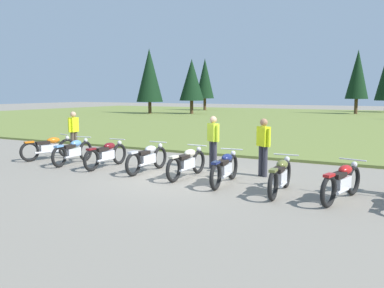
{
  "coord_description": "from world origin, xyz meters",
  "views": [
    {
      "loc": [
        5.59,
        -9.89,
        2.4
      ],
      "look_at": [
        0.0,
        0.6,
        0.9
      ],
      "focal_mm": 38.24,
      "sensor_mm": 36.0,
      "label": 1
    }
  ],
  "objects_px": {
    "motorcycle_orange": "(49,147)",
    "motorcycle_silver": "(147,158)",
    "motorcycle_navy": "(225,168)",
    "motorcycle_maroon": "(106,154)",
    "motorcycle_cream": "(187,162)",
    "motorcycle_olive": "(280,176)",
    "rider_in_hivis_vest": "(263,144)",
    "rider_near_row_end": "(74,130)",
    "motorcycle_red": "(342,182)",
    "rider_checking_bike": "(213,139)",
    "motorcycle_sky_blue": "(73,151)"
  },
  "relations": [
    {
      "from": "motorcycle_cream",
      "to": "motorcycle_sky_blue",
      "type": "bearing_deg",
      "value": 178.04
    },
    {
      "from": "rider_in_hivis_vest",
      "to": "motorcycle_maroon",
      "type": "bearing_deg",
      "value": -168.13
    },
    {
      "from": "motorcycle_sky_blue",
      "to": "motorcycle_cream",
      "type": "xyz_separation_m",
      "value": [
        4.47,
        -0.15,
        0.0
      ]
    },
    {
      "from": "motorcycle_orange",
      "to": "motorcycle_red",
      "type": "relative_size",
      "value": 0.98
    },
    {
      "from": "motorcycle_olive",
      "to": "motorcycle_red",
      "type": "distance_m",
      "value": 1.39
    },
    {
      "from": "rider_checking_bike",
      "to": "rider_in_hivis_vest",
      "type": "distance_m",
      "value": 1.81
    },
    {
      "from": "motorcycle_orange",
      "to": "motorcycle_silver",
      "type": "xyz_separation_m",
      "value": [
        4.47,
        -0.3,
        0.0
      ]
    },
    {
      "from": "motorcycle_navy",
      "to": "motorcycle_olive",
      "type": "xyz_separation_m",
      "value": [
        1.57,
        -0.3,
        0.0
      ]
    },
    {
      "from": "motorcycle_maroon",
      "to": "motorcycle_cream",
      "type": "relative_size",
      "value": 1.0
    },
    {
      "from": "motorcycle_maroon",
      "to": "motorcycle_cream",
      "type": "bearing_deg",
      "value": -2.87
    },
    {
      "from": "motorcycle_red",
      "to": "rider_in_hivis_vest",
      "type": "bearing_deg",
      "value": 143.57
    },
    {
      "from": "motorcycle_red",
      "to": "rider_in_hivis_vest",
      "type": "distance_m",
      "value": 3.03
    },
    {
      "from": "motorcycle_maroon",
      "to": "motorcycle_silver",
      "type": "relative_size",
      "value": 1.0
    },
    {
      "from": "motorcycle_maroon",
      "to": "motorcycle_silver",
      "type": "height_order",
      "value": "same"
    },
    {
      "from": "motorcycle_olive",
      "to": "rider_in_hivis_vest",
      "type": "xyz_separation_m",
      "value": [
        -1.01,
        1.77,
        0.51
      ]
    },
    {
      "from": "motorcycle_navy",
      "to": "rider_in_hivis_vest",
      "type": "relative_size",
      "value": 1.26
    },
    {
      "from": "motorcycle_sky_blue",
      "to": "motorcycle_olive",
      "type": "bearing_deg",
      "value": -5.78
    },
    {
      "from": "motorcycle_sky_blue",
      "to": "motorcycle_silver",
      "type": "relative_size",
      "value": 1.0
    },
    {
      "from": "motorcycle_silver",
      "to": "motorcycle_olive",
      "type": "xyz_separation_m",
      "value": [
        4.31,
        -0.74,
        0.0
      ]
    },
    {
      "from": "motorcycle_navy",
      "to": "motorcycle_olive",
      "type": "bearing_deg",
      "value": -10.89
    },
    {
      "from": "motorcycle_cream",
      "to": "rider_in_hivis_vest",
      "type": "bearing_deg",
      "value": 32.59
    },
    {
      "from": "motorcycle_silver",
      "to": "motorcycle_olive",
      "type": "height_order",
      "value": "same"
    },
    {
      "from": "rider_near_row_end",
      "to": "rider_in_hivis_vest",
      "type": "height_order",
      "value": "same"
    },
    {
      "from": "motorcycle_red",
      "to": "rider_checking_bike",
      "type": "distance_m",
      "value": 4.73
    },
    {
      "from": "motorcycle_cream",
      "to": "motorcycle_navy",
      "type": "height_order",
      "value": "same"
    },
    {
      "from": "motorcycle_sky_blue",
      "to": "motorcycle_navy",
      "type": "distance_m",
      "value": 5.78
    },
    {
      "from": "rider_checking_bike",
      "to": "rider_in_hivis_vest",
      "type": "height_order",
      "value": "same"
    },
    {
      "from": "motorcycle_silver",
      "to": "motorcycle_red",
      "type": "bearing_deg",
      "value": -7.45
    },
    {
      "from": "motorcycle_olive",
      "to": "rider_in_hivis_vest",
      "type": "relative_size",
      "value": 1.26
    },
    {
      "from": "motorcycle_orange",
      "to": "motorcycle_sky_blue",
      "type": "height_order",
      "value": "same"
    },
    {
      "from": "motorcycle_navy",
      "to": "motorcycle_maroon",
      "type": "bearing_deg",
      "value": 174.2
    },
    {
      "from": "motorcycle_olive",
      "to": "rider_checking_bike",
      "type": "relative_size",
      "value": 1.26
    },
    {
      "from": "motorcycle_orange",
      "to": "motorcycle_navy",
      "type": "bearing_deg",
      "value": -5.86
    },
    {
      "from": "motorcycle_olive",
      "to": "rider_near_row_end",
      "type": "bearing_deg",
      "value": 164.87
    },
    {
      "from": "motorcycle_navy",
      "to": "motorcycle_orange",
      "type": "bearing_deg",
      "value": 174.14
    },
    {
      "from": "motorcycle_olive",
      "to": "motorcycle_silver",
      "type": "bearing_deg",
      "value": 170.28
    },
    {
      "from": "motorcycle_navy",
      "to": "motorcycle_sky_blue",
      "type": "bearing_deg",
      "value": 175.63
    },
    {
      "from": "motorcycle_orange",
      "to": "motorcycle_silver",
      "type": "bearing_deg",
      "value": -3.88
    },
    {
      "from": "motorcycle_cream",
      "to": "rider_near_row_end",
      "type": "bearing_deg",
      "value": 163.26
    },
    {
      "from": "motorcycle_orange",
      "to": "rider_in_hivis_vest",
      "type": "bearing_deg",
      "value": 5.35
    },
    {
      "from": "motorcycle_silver",
      "to": "motorcycle_navy",
      "type": "distance_m",
      "value": 2.78
    },
    {
      "from": "motorcycle_silver",
      "to": "motorcycle_olive",
      "type": "bearing_deg",
      "value": -9.72
    },
    {
      "from": "rider_checking_bike",
      "to": "motorcycle_orange",
      "type": "bearing_deg",
      "value": -169.44
    },
    {
      "from": "motorcycle_orange",
      "to": "motorcycle_navy",
      "type": "distance_m",
      "value": 7.25
    },
    {
      "from": "motorcycle_red",
      "to": "motorcycle_olive",
      "type": "bearing_deg",
      "value": 179.72
    },
    {
      "from": "motorcycle_maroon",
      "to": "rider_near_row_end",
      "type": "bearing_deg",
      "value": 150.93
    },
    {
      "from": "motorcycle_navy",
      "to": "rider_near_row_end",
      "type": "height_order",
      "value": "rider_near_row_end"
    },
    {
      "from": "motorcycle_maroon",
      "to": "rider_in_hivis_vest",
      "type": "bearing_deg",
      "value": 11.87
    },
    {
      "from": "motorcycle_cream",
      "to": "rider_near_row_end",
      "type": "xyz_separation_m",
      "value": [
        -6.03,
        1.81,
        0.51
      ]
    },
    {
      "from": "rider_checking_bike",
      "to": "rider_in_hivis_vest",
      "type": "xyz_separation_m",
      "value": [
        1.77,
        -0.39,
        0.0
      ]
    }
  ]
}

